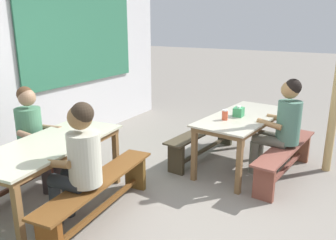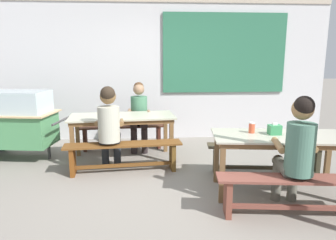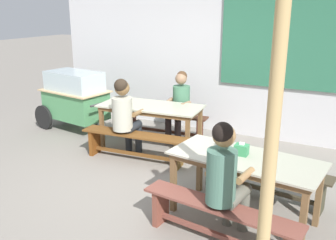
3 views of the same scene
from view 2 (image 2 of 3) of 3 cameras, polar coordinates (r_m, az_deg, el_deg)
The scene contains 14 objects.
ground_plane at distance 4.01m, azimuth 0.08°, elevation -12.47°, with size 40.00×40.00×0.00m, color gray.
backdrop_wall at distance 6.23m, azimuth -1.05°, elevation 10.27°, with size 6.76×0.23×2.86m.
dining_table_far at distance 4.96m, azimuth -8.45°, elevation -0.01°, with size 1.71×0.88×0.72m.
dining_table_near at distance 3.91m, azimuth 20.05°, elevation -3.74°, with size 1.66×0.90×0.72m.
bench_far_back at distance 5.62m, azimuth -8.44°, elevation -2.49°, with size 1.57×0.39×0.43m.
bench_far_front at distance 4.48m, azimuth -8.19°, elevation -6.01°, with size 1.68×0.44×0.43m.
bench_near_back at distance 4.55m, azimuth 17.57°, elevation -6.31°, with size 1.64×0.45×0.43m.
bench_near_front at distance 3.50m, azimuth 22.49°, elevation -11.97°, with size 1.63×0.46×0.43m.
food_cart at distance 5.56m, azimuth -26.49°, elevation -0.03°, with size 1.62×0.93×1.10m.
person_center_facing at distance 5.48m, azimuth -5.37°, elevation 1.41°, with size 0.40×0.52×1.20m.
person_left_back_turned at distance 4.44m, azimuth -10.83°, elevation -0.60°, with size 0.43×0.53×1.25m.
person_near_front at distance 3.44m, azimuth 22.73°, elevation -4.90°, with size 0.43×0.58×1.27m.
tissue_box at distance 3.90m, azimuth 19.10°, elevation -1.68°, with size 0.14×0.12×0.14m.
condiment_jar at distance 3.89m, azimuth 15.23°, elevation -1.38°, with size 0.07×0.07×0.13m.
Camera 2 is at (-0.25, -3.65, 1.62)m, focal length 32.98 mm.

